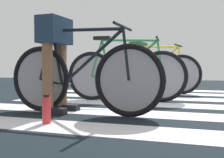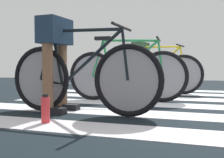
{
  "view_description": "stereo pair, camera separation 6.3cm",
  "coord_description": "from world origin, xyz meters",
  "px_view_note": "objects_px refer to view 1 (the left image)",
  "views": [
    {
      "loc": [
        0.05,
        -3.66,
        0.5
      ],
      "look_at": [
        -0.9,
        -0.68,
        0.37
      ],
      "focal_mm": 43.48,
      "sensor_mm": 36.0,
      "label": 1
    },
    {
      "loc": [
        0.11,
        -3.66,
        0.5
      ],
      "look_at": [
        -0.9,
        -0.68,
        0.37
      ],
      "focal_mm": 43.48,
      "sensor_mm": 36.0,
      "label": 2
    }
  ],
  "objects_px": {
    "bicycle_2_of_3": "(125,74)",
    "cyclist_3_of_3": "(139,60)",
    "water_bottle": "(46,110)",
    "bicycle_3_of_3": "(154,73)",
    "bicycle_1_of_3": "(81,77)",
    "cyclist_1_of_3": "(55,51)"
  },
  "relations": [
    {
      "from": "bicycle_3_of_3",
      "to": "water_bottle",
      "type": "height_order",
      "value": "bicycle_3_of_3"
    },
    {
      "from": "bicycle_1_of_3",
      "to": "cyclist_3_of_3",
      "type": "relative_size",
      "value": 1.8
    },
    {
      "from": "cyclist_1_of_3",
      "to": "bicycle_3_of_3",
      "type": "bearing_deg",
      "value": 78.06
    },
    {
      "from": "water_bottle",
      "to": "cyclist_1_of_3",
      "type": "bearing_deg",
      "value": 112.05
    },
    {
      "from": "cyclist_1_of_3",
      "to": "water_bottle",
      "type": "relative_size",
      "value": 4.01
    },
    {
      "from": "bicycle_3_of_3",
      "to": "cyclist_3_of_3",
      "type": "xyz_separation_m",
      "value": [
        -0.31,
        0.05,
        0.24
      ]
    },
    {
      "from": "bicycle_1_of_3",
      "to": "water_bottle",
      "type": "bearing_deg",
      "value": -95.48
    },
    {
      "from": "cyclist_3_of_3",
      "to": "water_bottle",
      "type": "relative_size",
      "value": 3.81
    },
    {
      "from": "bicycle_1_of_3",
      "to": "water_bottle",
      "type": "xyz_separation_m",
      "value": [
        -0.08,
        -0.55,
        -0.26
      ]
    },
    {
      "from": "cyclist_1_of_3",
      "to": "water_bottle",
      "type": "height_order",
      "value": "cyclist_1_of_3"
    },
    {
      "from": "water_bottle",
      "to": "bicycle_1_of_3",
      "type": "bearing_deg",
      "value": 81.52
    },
    {
      "from": "water_bottle",
      "to": "bicycle_3_of_3",
      "type": "bearing_deg",
      "value": 81.81
    },
    {
      "from": "bicycle_2_of_3",
      "to": "water_bottle",
      "type": "distance_m",
      "value": 1.76
    },
    {
      "from": "cyclist_1_of_3",
      "to": "bicycle_2_of_3",
      "type": "bearing_deg",
      "value": 71.1
    },
    {
      "from": "bicycle_2_of_3",
      "to": "cyclist_3_of_3",
      "type": "distance_m",
      "value": 1.43
    },
    {
      "from": "bicycle_2_of_3",
      "to": "cyclist_3_of_3",
      "type": "xyz_separation_m",
      "value": [
        -0.1,
        1.4,
        0.24
      ]
    },
    {
      "from": "bicycle_2_of_3",
      "to": "cyclist_3_of_3",
      "type": "relative_size",
      "value": 1.8
    },
    {
      "from": "bicycle_2_of_3",
      "to": "bicycle_3_of_3",
      "type": "xyz_separation_m",
      "value": [
        0.2,
        1.35,
        0.0
      ]
    },
    {
      "from": "bicycle_3_of_3",
      "to": "bicycle_2_of_3",
      "type": "bearing_deg",
      "value": -89.47
    },
    {
      "from": "bicycle_1_of_3",
      "to": "bicycle_2_of_3",
      "type": "height_order",
      "value": "same"
    },
    {
      "from": "cyclist_1_of_3",
      "to": "bicycle_2_of_3",
      "type": "distance_m",
      "value": 1.28
    },
    {
      "from": "bicycle_3_of_3",
      "to": "water_bottle",
      "type": "xyz_separation_m",
      "value": [
        -0.44,
        -3.08,
        -0.26
      ]
    }
  ]
}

